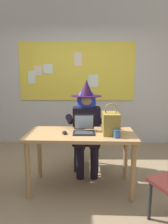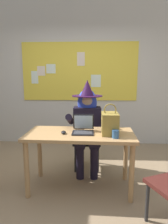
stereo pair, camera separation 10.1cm
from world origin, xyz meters
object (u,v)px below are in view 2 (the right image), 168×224
at_px(chair_at_desk, 87,135).
at_px(laptop, 83,128).
at_px(desk_main, 80,141).
at_px(computer_mouse, 64,132).
at_px(coffee_mug, 115,134).
at_px(handbag, 110,123).
at_px(person_costumed, 87,120).

bearing_deg(chair_at_desk, laptop, -2.59).
height_order(desk_main, laptop, laptop).
bearing_deg(chair_at_desk, desk_main, -5.48).
xyz_separation_m(chair_at_desk, computer_mouse, (-0.27, -0.73, 0.25)).
bearing_deg(desk_main, coffee_mug, -24.84).
bearing_deg(computer_mouse, handbag, -9.30).
relative_size(desk_main, coffee_mug, 14.42).
bearing_deg(handbag, desk_main, 177.33).
distance_m(chair_at_desk, person_costumed, 0.30).
xyz_separation_m(desk_main, chair_at_desk, (0.07, 0.69, -0.13)).
distance_m(desk_main, computer_mouse, 0.24).
bearing_deg(handbag, coffee_mug, -73.52).
relative_size(person_costumed, computer_mouse, 13.46).
distance_m(desk_main, laptop, 0.16).
bearing_deg(person_costumed, laptop, -5.51).
xyz_separation_m(person_costumed, laptop, (-0.03, -0.53, 0.01)).
bearing_deg(laptop, coffee_mug, -30.65).
relative_size(person_costumed, laptop, 4.71).
height_order(chair_at_desk, laptop, laptop).
height_order(desk_main, coffee_mug, coffee_mug).
bearing_deg(coffee_mug, handbag, 106.48).
distance_m(handbag, coffee_mug, 0.20).
height_order(person_costumed, coffee_mug, person_costumed).
bearing_deg(handbag, computer_mouse, -177.05).
height_order(computer_mouse, coffee_mug, coffee_mug).
bearing_deg(computer_mouse, desk_main, 0.68).
xyz_separation_m(handbag, coffee_mug, (0.05, -0.18, -0.09)).
height_order(person_costumed, handbag, person_costumed).
bearing_deg(chair_at_desk, person_costumed, 1.03).
relative_size(person_costumed, coffee_mug, 14.74).
bearing_deg(chair_at_desk, coffee_mug, 22.05).
relative_size(person_costumed, handbag, 3.70).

